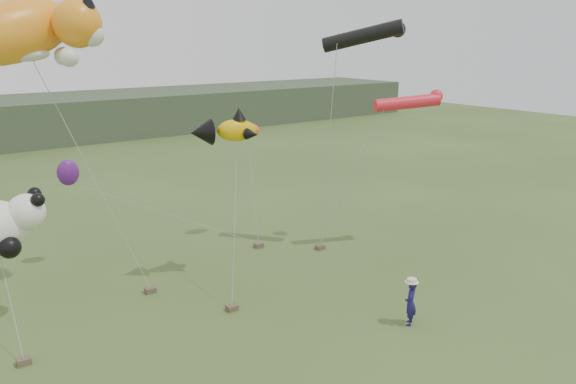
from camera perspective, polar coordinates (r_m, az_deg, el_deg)
name	(u,v)px	position (r m, az deg, el deg)	size (l,w,h in m)	color
ground	(337,324)	(19.82, 4.95, -13.18)	(120.00, 120.00, 0.00)	#385123
festival_attendant	(411,303)	(19.79, 12.34, -10.95)	(0.58, 0.38, 1.59)	#18154F
sandbag_anchors	(212,283)	(22.66, -7.78, -9.18)	(13.65, 5.02, 0.20)	brown
cat_kite	(29,31)	(21.80, -24.85, 14.64)	(5.98, 3.41, 3.12)	orange
fish_kite	(224,130)	(21.67, -6.55, 6.25)	(2.71, 1.80, 1.36)	#E3AA07
tube_kites	(386,61)	(25.33, 9.97, 12.96)	(4.54, 3.75, 3.91)	black
misc_kites	(162,151)	(25.48, -12.65, 4.13)	(9.03, 2.01, 2.06)	#FA6013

